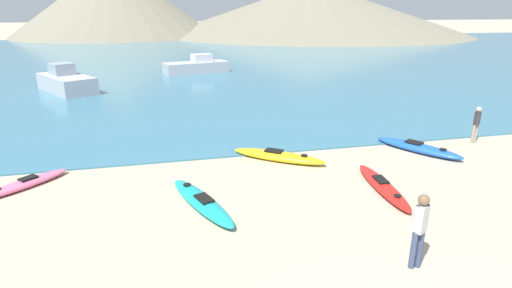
{
  "coord_description": "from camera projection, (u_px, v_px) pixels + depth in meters",
  "views": [
    {
      "loc": [
        -4.11,
        -3.26,
        5.31
      ],
      "look_at": [
        -0.81,
        10.62,
        0.5
      ],
      "focal_mm": 28.0,
      "sensor_mm": 36.0,
      "label": 1
    }
  ],
  "objects": [
    {
      "name": "bay_water",
      "position": [
        195.0,
        56.0,
        47.74
      ],
      "size": [
        160.0,
        70.0,
        0.06
      ],
      "primitive_type": "cube",
      "color": "teal",
      "rests_on": "ground_plane"
    },
    {
      "name": "moored_boat_0",
      "position": [
        197.0,
        66.0,
        34.84
      ],
      "size": [
        5.82,
        3.35,
        1.6
      ],
      "color": "#B2B2B7",
      "rests_on": "bay_water"
    },
    {
      "name": "kayak_on_sand_2",
      "position": [
        418.0,
        148.0,
        15.67
      ],
      "size": [
        2.4,
        3.37,
        0.38
      ],
      "color": "blue",
      "rests_on": "ground_plane"
    },
    {
      "name": "moored_boat_1",
      "position": [
        66.0,
        82.0,
        26.82
      ],
      "size": [
        4.52,
        5.56,
        1.85
      ],
      "color": "#B2B2B7",
      "rests_on": "bay_water"
    },
    {
      "name": "kayak_on_sand_4",
      "position": [
        278.0,
        156.0,
        14.75
      ],
      "size": [
        3.29,
        2.71,
        0.39
      ],
      "color": "yellow",
      "rests_on": "ground_plane"
    },
    {
      "name": "kayak_on_sand_0",
      "position": [
        383.0,
        186.0,
        12.36
      ],
      "size": [
        0.93,
        3.53,
        0.3
      ],
      "color": "red",
      "rests_on": "ground_plane"
    },
    {
      "name": "kayak_on_sand_3",
      "position": [
        24.0,
        184.0,
        12.51
      ],
      "size": [
        2.46,
        2.37,
        0.3
      ],
      "color": "#E5668C",
      "rests_on": "ground_plane"
    },
    {
      "name": "person_near_waterline",
      "position": [
        476.0,
        122.0,
        16.49
      ],
      "size": [
        0.31,
        0.28,
        1.55
      ],
      "color": "gray",
      "rests_on": "ground_plane"
    },
    {
      "name": "person_near_foreground",
      "position": [
        420.0,
        227.0,
        8.35
      ],
      "size": [
        0.35,
        0.28,
        1.73
      ],
      "color": "#384260",
      "rests_on": "ground_plane"
    },
    {
      "name": "far_hill_midright",
      "position": [
        312.0,
        9.0,
        89.09
      ],
      "size": [
        67.54,
        67.54,
        11.03
      ],
      "primitive_type": "cone",
      "color": "gray",
      "rests_on": "ground_plane"
    },
    {
      "name": "kayak_on_sand_1",
      "position": [
        202.0,
        201.0,
        11.3
      ],
      "size": [
        1.83,
        3.52,
        0.35
      ],
      "color": "teal",
      "rests_on": "ground_plane"
    }
  ]
}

